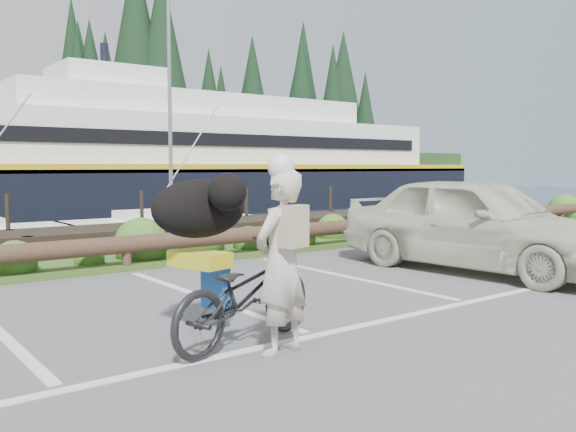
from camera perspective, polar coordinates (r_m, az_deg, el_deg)
The scene contains 7 objects.
ground at distance 6.80m, azimuth 0.31°, elevation -10.44°, with size 72.00×72.00×0.00m, color #525254.
vegetation_strip at distance 11.38m, azimuth -16.19°, elevation -4.22°, with size 34.00×1.60×0.10m, color #3D5B21.
log_rail at distance 10.74m, azimuth -14.84°, elevation -4.98°, with size 32.00×0.30×0.60m, color #443021, non-canonical shape.
bicycle at distance 6.09m, azimuth -4.05°, elevation -7.28°, with size 0.68×1.96×1.03m, color black.
cyclist at distance 5.74m, azimuth -0.64°, elevation -4.35°, with size 0.64×0.42×1.75m, color beige.
dog at distance 6.41m, azimuth -8.30°, elevation 0.69°, with size 1.06×0.52×0.61m, color black.
parked_car at distance 10.81m, azimuth 17.30°, elevation -0.61°, with size 1.93×4.80×1.63m, color beige.
Camera 1 is at (-3.99, -5.21, 1.78)m, focal length 38.00 mm.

